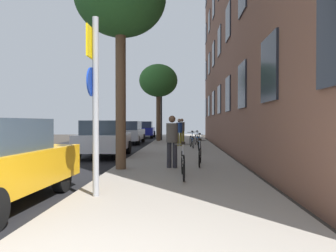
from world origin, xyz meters
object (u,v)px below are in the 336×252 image
(bicycle_2, at_px, (199,145))
(pedestrian_2, at_px, (182,129))
(car_2, at_px, (130,132))
(bicycle_1, at_px, (200,155))
(bicycle_4, at_px, (197,139))
(traffic_light, at_px, (160,107))
(bicycle_3, at_px, (192,141))
(pedestrian_0, at_px, (172,138))
(pedestrian_1, at_px, (179,130))
(car_1, at_px, (104,138))
(bicycle_0, at_px, (183,164))
(car_3, at_px, (144,129))
(tree_far, at_px, (158,81))
(tree_near, at_px, (121,0))
(sign_post, at_px, (94,94))

(bicycle_2, distance_m, pedestrian_2, 6.83)
(pedestrian_2, xyz_separation_m, car_2, (-3.74, 0.35, -0.25))
(bicycle_1, xyz_separation_m, bicycle_4, (0.31, 8.96, 0.01))
(traffic_light, height_order, bicycle_3, traffic_light)
(traffic_light, xyz_separation_m, pedestrian_0, (1.47, -14.92, -1.72))
(pedestrian_1, xyz_separation_m, car_2, (-3.58, 3.19, -0.22))
(car_1, bearing_deg, pedestrian_2, 66.52)
(bicycle_3, relative_size, pedestrian_1, 0.98)
(traffic_light, xyz_separation_m, bicycle_0, (1.81, -16.67, -2.30))
(bicycle_1, xyz_separation_m, car_2, (-4.36, 11.70, 0.37))
(traffic_light, distance_m, pedestrian_0, 15.09)
(bicycle_2, xyz_separation_m, car_3, (-4.60, 15.45, 0.36))
(pedestrian_1, bearing_deg, pedestrian_2, 86.88)
(traffic_light, bearing_deg, car_3, 109.22)
(car_1, bearing_deg, car_2, 91.88)
(bicycle_0, height_order, car_1, car_1)
(bicycle_4, distance_m, pedestrian_2, 2.63)
(bicycle_0, height_order, pedestrian_1, pedestrian_1)
(traffic_light, relative_size, tree_far, 0.66)
(tree_far, relative_size, car_3, 1.49)
(car_2, bearing_deg, car_1, -88.12)
(pedestrian_1, relative_size, pedestrian_2, 0.98)
(tree_far, bearing_deg, bicycle_2, -73.41)
(traffic_light, relative_size, bicycle_2, 2.35)
(bicycle_2, bearing_deg, car_3, 106.57)
(bicycle_1, height_order, bicycle_4, bicycle_4)
(tree_near, bearing_deg, bicycle_4, 74.23)
(bicycle_4, xyz_separation_m, pedestrian_1, (-1.09, -0.46, 0.59))
(bicycle_3, distance_m, car_2, 6.27)
(traffic_light, relative_size, bicycle_3, 2.39)
(tree_near, distance_m, tree_far, 14.55)
(bicycle_0, bearing_deg, car_1, 121.68)
(bicycle_2, bearing_deg, bicycle_4, 88.99)
(bicycle_2, distance_m, pedestrian_0, 5.34)
(traffic_light, bearing_deg, pedestrian_2, -59.64)
(pedestrian_2, bearing_deg, sign_post, -96.03)
(bicycle_3, relative_size, pedestrian_2, 0.96)
(sign_post, height_order, car_3, sign_post)
(sign_post, xyz_separation_m, tree_near, (-0.19, 3.49, 3.21))
(sign_post, xyz_separation_m, pedestrian_0, (1.38, 3.81, -1.05))
(bicycle_2, bearing_deg, bicycle_3, 96.35)
(pedestrian_0, distance_m, pedestrian_1, 9.09)
(tree_far, bearing_deg, pedestrian_1, -71.83)
(tree_near, height_order, car_2, tree_near)
(traffic_light, relative_size, car_1, 0.97)
(bicycle_0, distance_m, car_2, 14.54)
(sign_post, relative_size, tree_far, 0.59)
(bicycle_1, distance_m, car_3, 20.51)
(tree_near, relative_size, bicycle_4, 4.09)
(pedestrian_1, relative_size, car_2, 0.37)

